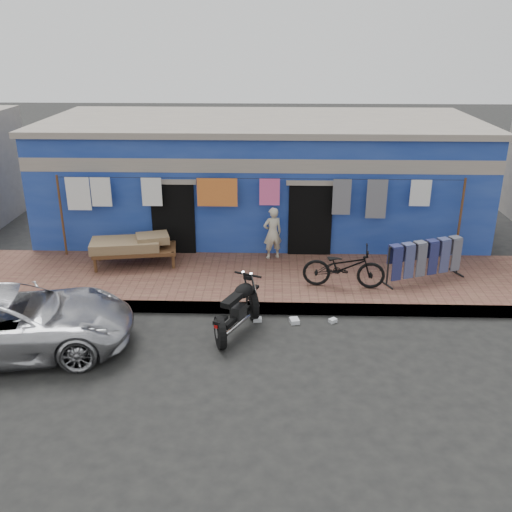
{
  "coord_description": "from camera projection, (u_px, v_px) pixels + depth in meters",
  "views": [
    {
      "loc": [
        0.36,
        -9.38,
        5.65
      ],
      "look_at": [
        0.0,
        2.0,
        1.15
      ],
      "focal_mm": 40.0,
      "sensor_mm": 36.0,
      "label": 1
    }
  ],
  "objects": [
    {
      "name": "motorcycle",
      "position": [
        237.0,
        308.0,
        11.29
      ],
      "size": [
        1.89,
        2.15,
        1.1
      ],
      "primitive_type": null,
      "rotation": [
        0.0,
        0.0,
        -0.43
      ],
      "color": "black",
      "rests_on": "ground"
    },
    {
      "name": "bicycle",
      "position": [
        344.0,
        262.0,
        12.73
      ],
      "size": [
        1.87,
        0.81,
        1.18
      ],
      "primitive_type": "imported",
      "rotation": [
        0.0,
        0.0,
        1.47
      ],
      "color": "black",
      "rests_on": "sidewalk"
    },
    {
      "name": "ground",
      "position": [
        253.0,
        351.0,
        10.81
      ],
      "size": [
        80.0,
        80.0,
        0.0
      ],
      "primitive_type": "plane",
      "color": "black",
      "rests_on": "ground"
    },
    {
      "name": "charpoy",
      "position": [
        135.0,
        251.0,
        14.05
      ],
      "size": [
        2.41,
        1.66,
        0.71
      ],
      "primitive_type": null,
      "rotation": [
        0.0,
        0.0,
        0.16
      ],
      "color": "brown",
      "rests_on": "sidewalk"
    },
    {
      "name": "jeans_rack",
      "position": [
        424.0,
        260.0,
        13.14
      ],
      "size": [
        2.33,
        1.85,
        0.98
      ],
      "primitive_type": null,
      "rotation": [
        0.0,
        0.0,
        0.39
      ],
      "color": "black",
      "rests_on": "sidewalk"
    },
    {
      "name": "curb",
      "position": [
        255.0,
        308.0,
        12.2
      ],
      "size": [
        28.0,
        0.1,
        0.25
      ],
      "primitive_type": "cube",
      "color": "gray",
      "rests_on": "ground"
    },
    {
      "name": "seated_person",
      "position": [
        273.0,
        233.0,
        14.33
      ],
      "size": [
        0.56,
        0.47,
        1.34
      ],
      "primitive_type": "imported",
      "rotation": [
        0.0,
        0.0,
        3.49
      ],
      "color": "beige",
      "rests_on": "sidewalk"
    },
    {
      "name": "litter_a",
      "position": [
        257.0,
        319.0,
        11.91
      ],
      "size": [
        0.19,
        0.16,
        0.08
      ],
      "primitive_type": "cube",
      "rotation": [
        0.0,
        0.0,
        0.1
      ],
      "color": "silver",
      "rests_on": "ground"
    },
    {
      "name": "building",
      "position": [
        261.0,
        177.0,
        16.68
      ],
      "size": [
        12.2,
        5.2,
        3.36
      ],
      "color": "navy",
      "rests_on": "ground"
    },
    {
      "name": "sidewalk",
      "position": [
        257.0,
        281.0,
        13.55
      ],
      "size": [
        28.0,
        3.0,
        0.25
      ],
      "primitive_type": "cube",
      "color": "brown",
      "rests_on": "ground"
    },
    {
      "name": "clothesline",
      "position": [
        242.0,
        198.0,
        14.11
      ],
      "size": [
        10.06,
        0.06,
        2.1
      ],
      "color": "brown",
      "rests_on": "sidewalk"
    },
    {
      "name": "litter_b",
      "position": [
        333.0,
        321.0,
        11.86
      ],
      "size": [
        0.2,
        0.19,
        0.08
      ],
      "primitive_type": "cube",
      "rotation": [
        0.0,
        0.0,
        0.66
      ],
      "color": "silver",
      "rests_on": "ground"
    },
    {
      "name": "car",
      "position": [
        10.0,
        321.0,
        10.57
      ],
      "size": [
        4.89,
        2.95,
        1.29
      ],
      "primitive_type": "imported",
      "rotation": [
        0.0,
        0.0,
        1.77
      ],
      "color": "silver",
      "rests_on": "ground"
    },
    {
      "name": "litter_c",
      "position": [
        294.0,
        321.0,
        11.84
      ],
      "size": [
        0.22,
        0.26,
        0.09
      ],
      "primitive_type": "cube",
      "rotation": [
        0.0,
        0.0,
        1.79
      ],
      "color": "silver",
      "rests_on": "ground"
    }
  ]
}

